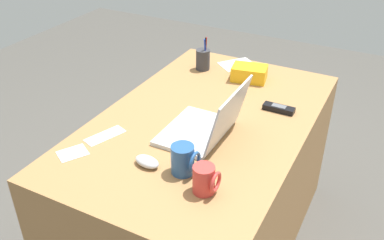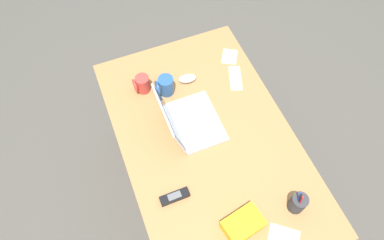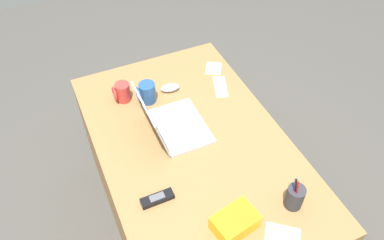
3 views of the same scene
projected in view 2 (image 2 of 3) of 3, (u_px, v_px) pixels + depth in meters
name	position (u px, v px, depth m)	size (l,w,h in m)	color
ground_plane	(204.00, 188.00, 2.39)	(6.00, 6.00, 0.00)	#4C4944
desk	(205.00, 168.00, 2.08)	(1.36, 0.85, 0.73)	#9E7042
laptop	(188.00, 121.00, 1.76)	(0.32, 0.29, 0.23)	silver
computer_mouse	(187.00, 78.00, 1.93)	(0.06, 0.10, 0.03)	silver
coffee_mug_white	(142.00, 84.00, 1.87)	(0.07, 0.09, 0.10)	#C63833
coffee_mug_tall	(165.00, 86.00, 1.86)	(0.08, 0.09, 0.11)	#26518C
cordless_phone	(175.00, 197.00, 1.60)	(0.04, 0.14, 0.03)	black
pen_holder	(298.00, 203.00, 1.54)	(0.07, 0.07, 0.18)	#333338
snack_bag	(243.00, 225.00, 1.52)	(0.11, 0.17, 0.07)	#F2AD19
paper_note_near_laptop	(235.00, 78.00, 1.96)	(0.16, 0.06, 0.00)	white
paper_note_left	(230.00, 57.00, 2.03)	(0.11, 0.08, 0.00)	white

